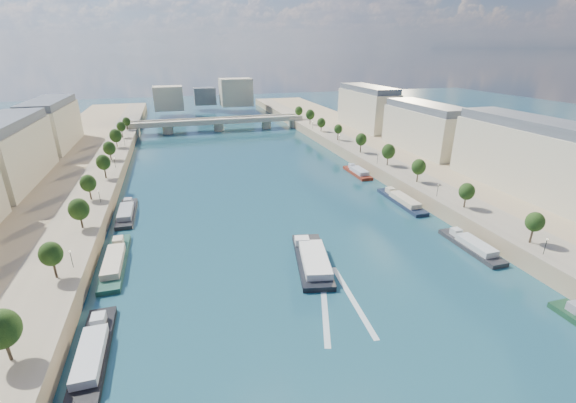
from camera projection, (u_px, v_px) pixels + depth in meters
ground at (271, 211)px, 127.66m from camera, size 700.00×700.00×0.00m
quay_left at (22, 231)px, 107.82m from camera, size 44.00×520.00×5.00m
quay_right at (455, 184)px, 145.66m from camera, size 44.00×520.00×5.00m
pave_left at (79, 217)px, 110.82m from camera, size 14.00×520.00×0.10m
pave_right at (421, 181)px, 140.77m from camera, size 14.00×520.00×0.10m
trees_left at (84, 196)px, 111.12m from camera, size 4.80×268.80×8.26m
trees_right at (403, 160)px, 147.15m from camera, size 4.80×268.80×8.26m
lamps_left at (88, 220)px, 102.08m from camera, size 0.36×200.36×4.28m
lamps_right at (404, 171)px, 143.03m from camera, size 0.36×200.36×4.28m
buildings_right at (468, 139)px, 154.60m from camera, size 16.00×226.00×23.20m
skyline at (210, 95)px, 318.68m from camera, size 79.00×42.00×22.00m
bridge at (218, 123)px, 250.71m from camera, size 112.00×12.00×8.15m
tour_barge at (312, 259)px, 96.51m from camera, size 12.69×27.19×3.67m
wake at (338, 301)px, 82.03m from camera, size 12.85×26.01×0.04m
moored_barges_left at (95, 346)px, 68.67m from camera, size 5.00×153.23×3.60m
moored_barges_right at (471, 246)px, 103.43m from camera, size 5.00×157.79×3.60m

